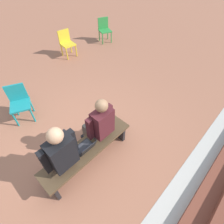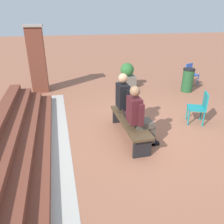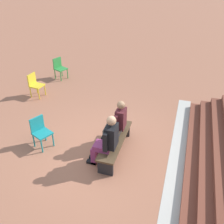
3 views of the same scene
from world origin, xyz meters
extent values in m
plane|color=#9E6047|center=(0.00, 0.00, 0.00)|extent=(60.00, 60.00, 0.00)
cube|color=#B7B2A8|center=(-0.10, 1.84, 0.00)|extent=(6.82, 0.40, 0.01)
cube|color=brown|center=(-0.10, 2.64, 0.07)|extent=(6.02, 1.20, 0.15)
cube|color=brown|center=(-0.10, 2.79, 0.22)|extent=(6.02, 0.90, 0.15)
cube|color=#4C3823|center=(-0.10, 0.28, 0.42)|extent=(1.80, 0.44, 0.05)
cube|color=black|center=(-0.90, 0.28, 0.20)|extent=(0.06, 0.37, 0.40)
cube|color=black|center=(0.70, 0.28, 0.20)|extent=(0.06, 0.37, 0.40)
cube|color=#4C473D|center=(-0.46, 0.10, 0.51)|extent=(0.32, 0.38, 0.13)
cube|color=#4C473D|center=(-0.54, -0.09, 0.23)|extent=(0.10, 0.11, 0.45)
cube|color=black|center=(-0.54, -0.14, 0.03)|extent=(0.10, 0.23, 0.07)
cube|color=#4C473D|center=(-0.37, -0.09, 0.23)|extent=(0.10, 0.11, 0.45)
cube|color=black|center=(-0.37, -0.14, 0.03)|extent=(0.10, 0.23, 0.07)
cube|color=#47191E|center=(-0.46, 0.31, 0.84)|extent=(0.36, 0.23, 0.53)
cube|color=navy|center=(-0.46, 0.20, 0.80)|extent=(0.05, 0.01, 0.32)
cube|color=#47191E|center=(-0.69, 0.25, 0.82)|extent=(0.09, 0.10, 0.45)
cube|color=#47191E|center=(-0.23, 0.25, 0.82)|extent=(0.09, 0.10, 0.45)
sphere|color=#8C6647|center=(-0.46, 0.31, 1.24)|extent=(0.21, 0.21, 0.21)
cube|color=#7F2D5B|center=(0.36, 0.09, 0.51)|extent=(0.34, 0.40, 0.14)
cube|color=#7F2D5B|center=(0.27, -0.11, 0.23)|extent=(0.11, 0.12, 0.45)
cube|color=black|center=(0.27, -0.17, 0.04)|extent=(0.11, 0.24, 0.07)
cube|color=#7F2D5B|center=(0.45, -0.11, 0.23)|extent=(0.11, 0.12, 0.45)
cube|color=black|center=(0.45, -0.17, 0.04)|extent=(0.11, 0.24, 0.07)
cube|color=black|center=(0.36, 0.32, 0.86)|extent=(0.38, 0.24, 0.57)
cube|color=black|center=(0.12, 0.24, 0.84)|extent=(0.09, 0.10, 0.48)
cube|color=black|center=(0.60, 0.24, 0.84)|extent=(0.09, 0.10, 0.48)
sphere|color=tan|center=(0.36, 0.32, 1.29)|extent=(0.22, 0.22, 0.22)
cube|color=black|center=(-0.06, 0.24, 0.46)|extent=(0.32, 0.22, 0.02)
cube|color=#2D2D33|center=(-0.06, 0.23, 0.47)|extent=(0.29, 0.15, 0.00)
cube|color=black|center=(-0.06, 0.38, 0.57)|extent=(0.32, 0.07, 0.19)
cube|color=#33519E|center=(-0.06, 0.37, 0.57)|extent=(0.28, 0.06, 0.17)
cube|color=gold|center=(-2.31, -3.27, 0.42)|extent=(0.47, 0.47, 0.04)
cube|color=gold|center=(-2.33, -3.46, 0.64)|extent=(0.40, 0.09, 0.40)
cylinder|color=gold|center=(-2.11, -3.12, 0.20)|extent=(0.04, 0.04, 0.40)
cylinder|color=gold|center=(-2.46, -3.07, 0.20)|extent=(0.04, 0.04, 0.40)
cylinder|color=gold|center=(-2.15, -3.47, 0.20)|extent=(0.04, 0.04, 0.40)
cylinder|color=gold|center=(-2.51, -3.43, 0.20)|extent=(0.04, 0.04, 0.40)
cube|color=#2D893D|center=(-3.98, -3.17, 0.42)|extent=(0.55, 0.55, 0.04)
cube|color=#2D893D|center=(-4.05, -3.35, 0.64)|extent=(0.38, 0.19, 0.40)
cylinder|color=#2D893D|center=(-3.74, -3.08, 0.20)|extent=(0.04, 0.04, 0.40)
cylinder|color=#2D893D|center=(-4.07, -2.94, 0.20)|extent=(0.04, 0.04, 0.40)
cylinder|color=#2D893D|center=(-3.88, -3.41, 0.20)|extent=(0.04, 0.04, 0.40)
cylinder|color=#2D893D|center=(-4.21, -3.27, 0.20)|extent=(0.04, 0.04, 0.40)
cube|color=teal|center=(0.20, -1.62, 0.42)|extent=(0.56, 0.56, 0.04)
cube|color=teal|center=(0.12, -1.80, 0.64)|extent=(0.38, 0.21, 0.40)
cylinder|color=teal|center=(0.44, -1.54, 0.20)|extent=(0.04, 0.04, 0.40)
cylinder|color=teal|center=(0.11, -1.38, 0.20)|extent=(0.04, 0.04, 0.40)
cylinder|color=teal|center=(0.29, -1.86, 0.20)|extent=(0.04, 0.04, 0.40)
cylinder|color=teal|center=(-0.04, -1.71, 0.20)|extent=(0.04, 0.04, 0.40)
camera|label=1|loc=(0.81, 1.74, 3.09)|focal=28.00mm
camera|label=2|loc=(-4.29, 1.74, 2.59)|focal=35.00mm
camera|label=3|loc=(4.97, 1.74, 4.46)|focal=42.00mm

